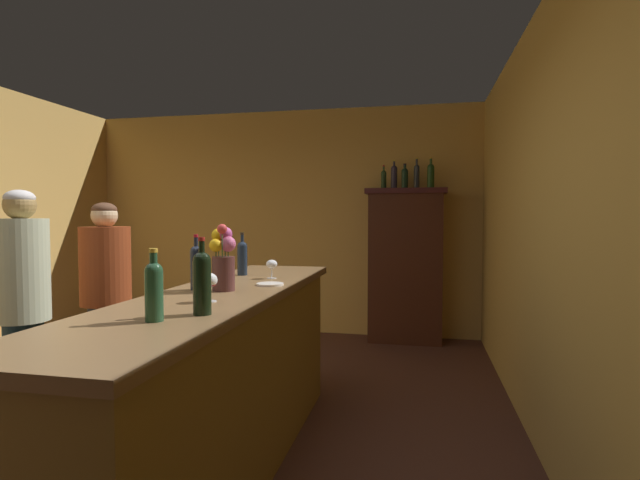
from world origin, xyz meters
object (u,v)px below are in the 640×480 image
patron_in_navy (23,306)px  display_bottle_midleft (394,176)px  display_bottle_midright (417,175)px  display_bottle_left (384,179)px  display_cabinet (405,263)px  flower_arrangement (223,259)px  cheese_plate (270,284)px  wine_bottle_malbec (196,265)px  wine_bottle_syrah (202,280)px  display_bottle_right (431,175)px  wine_glass_front (209,282)px  patron_near_entrance (106,298)px  display_bottle_center (405,177)px  wine_glass_mid (272,265)px  wine_bottle_merlot (154,288)px  wine_bottle_chardonnay (242,256)px  bar_counter (220,385)px

patron_in_navy → display_bottle_midleft: bearing=62.3°
display_bottle_midright → display_bottle_left: bearing=-180.0°
display_cabinet → flower_arrangement: size_ratio=4.79×
cheese_plate → wine_bottle_malbec: bearing=-143.9°
wine_bottle_syrah → display_bottle_right: bearing=75.1°
wine_glass_front → display_bottle_midright: bearing=74.8°
wine_bottle_syrah → patron_near_entrance: bearing=137.2°
wine_bottle_malbec → wine_glass_front: wine_bottle_malbec is taller
patron_in_navy → display_bottle_right: bearing=57.4°
display_bottle_center → wine_glass_mid: bearing=-106.9°
flower_arrangement → display_bottle_center: 3.34m
wine_bottle_merlot → wine_glass_mid: bearing=87.7°
wine_bottle_malbec → display_bottle_center: size_ratio=1.09×
display_bottle_midright → display_bottle_center: bearing=-180.0°
display_bottle_midleft → display_bottle_center: bearing=0.0°
wine_bottle_syrah → flower_arrangement: bearing=105.5°
display_bottle_left → patron_in_navy: bearing=-122.6°
wine_bottle_syrah → wine_bottle_malbec: 0.72m
cheese_plate → display_bottle_center: size_ratio=0.57×
wine_bottle_merlot → wine_glass_mid: (0.06, 1.35, -0.04)m
wine_bottle_merlot → wine_bottle_malbec: bearing=104.9°
wine_glass_front → flower_arrangement: flower_arrangement is taller
display_bottle_midright → wine_bottle_syrah: bearing=-102.6°
display_bottle_center → wine_bottle_syrah: bearing=-100.7°
wine_glass_mid → display_bottle_left: 2.75m
display_bottle_midleft → display_bottle_midright: 0.26m
wine_bottle_syrah → patron_in_navy: 1.68m
display_bottle_midleft → display_bottle_left: bearing=180.0°
wine_bottle_merlot → flower_arrangement: size_ratio=0.77×
display_bottle_left → patron_near_entrance: 3.28m
wine_bottle_merlot → flower_arrangement: bearing=93.5°
wine_glass_mid → display_bottle_midleft: (0.66, 2.58, 0.79)m
wine_bottle_merlot → display_bottle_right: size_ratio=0.82×
wine_bottle_chardonnay → wine_bottle_merlot: (0.20, -1.48, 0.00)m
wine_bottle_merlot → display_bottle_left: (0.60, 3.93, 0.72)m
display_bottle_right → wine_bottle_malbec: bearing=-113.1°
display_cabinet → display_bottle_midright: 1.01m
display_bottle_right → wine_glass_mid: bearing=-112.6°
flower_arrangement → display_bottle_left: (0.65, 3.14, 0.67)m
wine_bottle_chardonnay → patron_in_navy: size_ratio=0.19×
display_cabinet → wine_bottle_malbec: bearing=-108.7°
wine_bottle_chardonnay → display_bottle_left: display_bottle_left is taller
wine_bottle_chardonnay → display_bottle_midleft: display_bottle_midleft is taller
wine_bottle_merlot → display_bottle_left: 4.04m
bar_counter → display_bottle_right: bearing=69.6°
display_bottle_midleft → display_bottle_right: bearing=0.0°
cheese_plate → display_bottle_midright: bearing=73.9°
display_bottle_midright → display_bottle_right: (0.16, -0.00, 0.00)m
wine_bottle_malbec → display_bottle_midright: 3.44m
wine_bottle_merlot → display_bottle_left: bearing=81.4°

